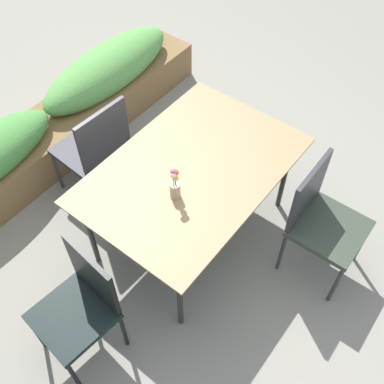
{
  "coord_description": "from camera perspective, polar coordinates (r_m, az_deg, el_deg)",
  "views": [
    {
      "loc": [
        -1.66,
        -1.2,
        3.09
      ],
      "look_at": [
        -0.04,
        0.06,
        0.5
      ],
      "focal_mm": 43.3,
      "sensor_mm": 36.0,
      "label": 1
    }
  ],
  "objects": [
    {
      "name": "planter_box",
      "position": [
        4.22,
        -16.87,
        7.88
      ],
      "size": [
        3.3,
        0.53,
        0.68
      ],
      "color": "brown",
      "rests_on": "ground"
    },
    {
      "name": "flower_vase",
      "position": [
        2.88,
        -2.09,
        0.87
      ],
      "size": [
        0.07,
        0.07,
        0.26
      ],
      "color": "tan",
      "rests_on": "dining_table"
    },
    {
      "name": "ground_plane",
      "position": [
        3.71,
        1.09,
        -4.81
      ],
      "size": [
        12.0,
        12.0,
        0.0
      ],
      "primitive_type": "plane",
      "color": "gray"
    },
    {
      "name": "dining_table",
      "position": [
        3.15,
        0.0,
        2.35
      ],
      "size": [
        1.52,
        1.04,
        0.75
      ],
      "color": "#8C704C",
      "rests_on": "ground"
    },
    {
      "name": "chair_end_left",
      "position": [
        2.9,
        -13.51,
        -13.11
      ],
      "size": [
        0.48,
        0.48,
        0.92
      ],
      "rotation": [
        0.0,
        0.0,
        1.47
      ],
      "color": "black",
      "rests_on": "ground"
    },
    {
      "name": "chair_near_right",
      "position": [
        3.25,
        15.62,
        -2.98
      ],
      "size": [
        0.47,
        0.47,
        0.94
      ],
      "rotation": [
        0.0,
        0.0,
        3.15
      ],
      "color": "#2E382C",
      "rests_on": "ground"
    },
    {
      "name": "chair_far_side",
      "position": [
        3.63,
        -11.74,
        5.43
      ],
      "size": [
        0.5,
        0.5,
        0.96
      ],
      "rotation": [
        0.0,
        0.0,
        -0.05
      ],
      "color": "#26262D",
      "rests_on": "ground"
    }
  ]
}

